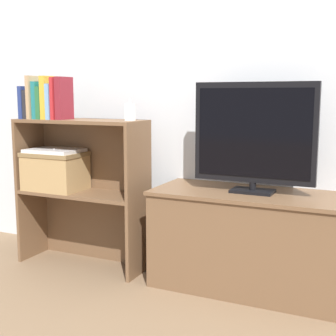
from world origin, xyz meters
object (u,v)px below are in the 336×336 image
Objects in this scene: book_skyblue at (55,102)px; book_maroon at (64,98)px; tv_stand at (251,241)px; tv at (254,135)px; book_mustard at (50,98)px; storage_basket_left at (55,169)px; laptop at (55,151)px; book_tan at (36,97)px; baby_monitor at (130,112)px; book_navy at (28,102)px; book_charcoal at (32,104)px; book_crimson at (59,99)px; book_teal at (40,100)px; book_forest at (45,103)px.

book_skyblue is 0.07m from book_maroon.
tv is (0.00, -0.00, 0.57)m from tv_stand.
tv is at bearing -90.00° from tv_stand.
book_mustard is 0.11m from book_maroon.
laptop is (0.00, -0.00, 0.12)m from storage_basket_left.
book_maroon is at bearing 0.00° from book_tan.
baby_monitor is (-0.69, -0.07, 0.68)m from tv_stand.
book_navy is 0.94× the size of book_skyblue.
book_skyblue reaches higher than tv_stand.
book_navy is 0.03m from book_charcoal.
book_crimson is at bearing 0.00° from book_navy.
tv is at bearing 4.14° from storage_basket_left.
book_mustard is (0.14, 0.00, 0.04)m from book_charcoal.
book_maroon is at bearing 0.00° from book_teal.
book_mustard reaches higher than book_navy.
tv_stand is at bearing 5.68° from book_crimson.
book_teal is at bearing -180.00° from book_mustard.
book_mustard is 0.44m from storage_basket_left.
book_forest reaches higher than storage_basket_left.
book_navy reaches higher than laptop.
book_crimson is at bearing -20.21° from storage_basket_left.
storage_basket_left is (-0.53, -0.01, -0.36)m from baby_monitor.
book_tan is 2.02× the size of baby_monitor.
book_crimson reaches higher than tv_stand.
book_tan is 0.18m from book_crimson.
book_tan is 0.34m from laptop.
book_crimson is (0.11, 0.00, 0.03)m from book_forest.
tv_stand is 6.12× the size of book_charcoal.
book_crimson is at bearing 0.00° from book_skyblue.
tv_stand is 4.26× the size of book_maroon.
book_charcoal is at bearing -175.25° from tv.
book_maroon is at bearing 0.00° from book_charcoal.
book_tan is 1.15× the size of book_teal.
book_skyblue is at bearing -174.54° from tv.
book_maroon reaches higher than book_teal.
storage_basket_left is at bearing 12.93° from book_tan.
book_navy is 0.13m from book_forest.
book_charcoal is 0.31m from laptop.
book_forest is 0.08m from book_skyblue.
book_crimson reaches higher than book_charcoal.
tv is 1.31m from book_teal.
book_maroon is 0.43m from baby_monitor.
tv_stand is 8.32× the size of baby_monitor.
book_mustard is 0.53m from baby_monitor.
book_forest is 0.05m from book_mustard.
book_maroon is (-1.11, -0.11, 0.19)m from tv.
book_skyblue is 0.85× the size of book_crimson.
book_mustard is (0.04, 0.00, 0.03)m from book_forest.
book_mustard reaches higher than book_teal.
book_tan is at bearing -175.14° from tv.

